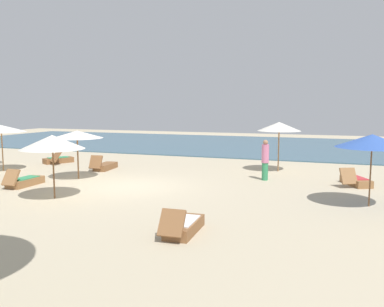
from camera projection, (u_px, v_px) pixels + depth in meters
The scene contains 13 objects.
ground_plane at pixel (130, 187), 15.05m from camera, with size 60.00×60.00×0.00m, color #BCAD8E.
ocean_water at pixel (237, 145), 30.91m from camera, with size 48.00×16.00×0.06m, color #3D6075.
umbrella_0 at pixel (279, 127), 18.32m from camera, with size 1.98×1.98×2.29m.
umbrella_2 at pixel (77, 134), 16.43m from camera, with size 2.11×2.11×2.02m.
umbrella_4 at pixel (1, 129), 18.41m from camera, with size 2.21×2.21×2.15m.
umbrella_5 at pixel (372, 141), 11.89m from camera, with size 2.13×2.13×2.20m.
umbrella_6 at pixel (52, 142), 12.94m from camera, with size 2.07×2.07×2.10m.
lounger_0 at pixel (105, 166), 19.04m from camera, with size 0.77×1.69×0.75m.
lounger_2 at pixel (183, 226), 9.56m from camera, with size 0.67×1.69×0.72m.
lounger_4 at pixel (24, 181), 15.18m from camera, with size 0.64×1.67×0.72m.
lounger_5 at pixel (355, 181), 15.31m from camera, with size 1.23×1.74×0.74m.
lounger_6 at pixel (58, 160), 21.17m from camera, with size 1.31×1.75×0.71m.
person_1 at pixel (265, 160), 16.28m from camera, with size 0.39×0.39×1.66m.
Camera 1 is at (7.25, -13.11, 3.06)m, focal length 37.37 mm.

